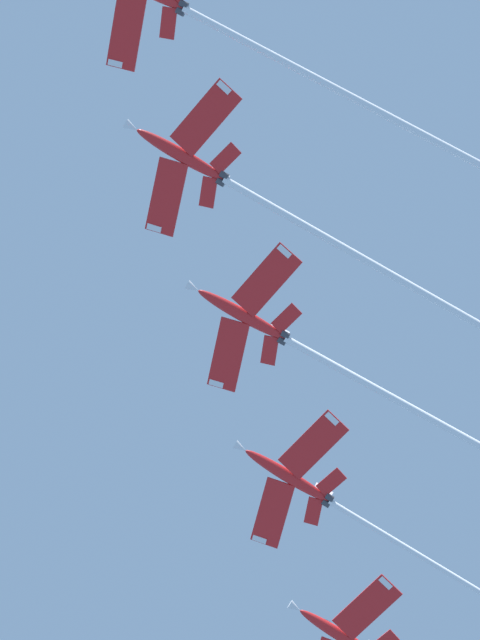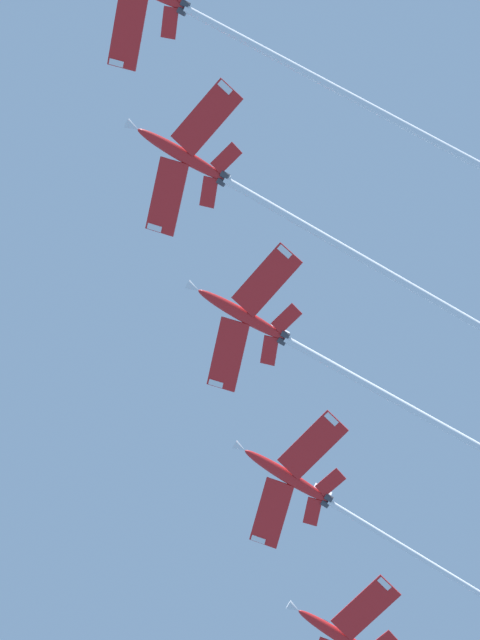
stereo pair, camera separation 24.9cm
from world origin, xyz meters
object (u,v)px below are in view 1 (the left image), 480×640
at_px(jet_second, 250,194).
at_px(jet_third, 317,356).
at_px(jet_fourth, 341,508).
at_px(jet_lead, 230,33).

distance_m(jet_second, jet_third, 20.94).
height_order(jet_third, jet_fourth, jet_third).
xyz_separation_m(jet_lead, jet_second, (-15.35, 9.35, -4.59)).
bearing_deg(jet_third, jet_lead, -39.82).
xyz_separation_m(jet_second, jet_fourth, (-30.10, 25.83, -6.21)).
relative_size(jet_second, jet_third, 0.95).
bearing_deg(jet_lead, jet_third, 140.18).
bearing_deg(jet_fourth, jet_second, -40.64).
relative_size(jet_second, jet_fourth, 0.94).
relative_size(jet_lead, jet_second, 1.14).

